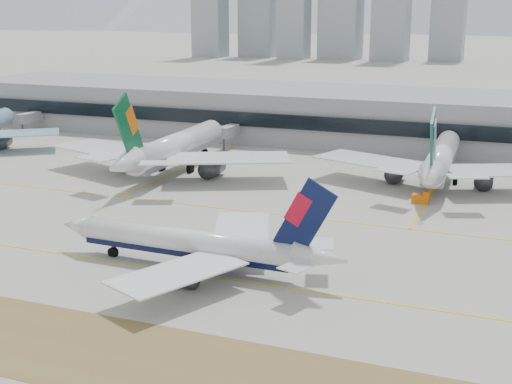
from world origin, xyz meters
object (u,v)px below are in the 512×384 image
at_px(widebody_eva, 174,149).
at_px(widebody_cathay, 440,160).
at_px(terminal, 380,117).
at_px(taxiing_airliner, 196,245).

distance_m(widebody_eva, widebody_cathay, 63.44).
relative_size(widebody_eva, terminal, 0.23).
height_order(widebody_cathay, terminal, widebody_cathay).
bearing_deg(terminal, widebody_cathay, -62.89).
height_order(taxiing_airliner, widebody_cathay, widebody_cathay).
relative_size(taxiing_airliner, widebody_eva, 0.78).
bearing_deg(taxiing_airliner, widebody_cathay, -109.70).
bearing_deg(taxiing_airliner, terminal, -90.00).
xyz_separation_m(widebody_cathay, terminal, (-24.31, 47.47, 1.95)).
bearing_deg(widebody_eva, terminal, -35.43).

